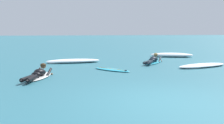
# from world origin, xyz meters

# --- Properties ---
(ground_plane) EXTENTS (120.00, 120.00, 0.00)m
(ground_plane) POSITION_xyz_m (0.00, 10.00, 0.00)
(ground_plane) COLOR #2D6B7A
(surfer_near) EXTENTS (1.05, 2.44, 0.54)m
(surfer_near) POSITION_xyz_m (-3.34, 3.76, 0.14)
(surfer_near) COLOR white
(surfer_near) RESTS_ON ground
(surfer_far) EXTENTS (1.79, 2.56, 0.54)m
(surfer_far) POSITION_xyz_m (2.11, 7.63, 0.13)
(surfer_far) COLOR #2DB2D1
(surfer_far) RESTS_ON ground
(drifting_surfboard) EXTENTS (1.65, 1.79, 0.16)m
(drifting_surfboard) POSITION_xyz_m (-0.39, 5.32, 0.03)
(drifting_surfboard) COLOR #2DB2D1
(drifting_surfboard) RESTS_ON ground
(whitewater_front) EXTENTS (2.91, 1.10, 0.21)m
(whitewater_front) POSITION_xyz_m (-2.03, 8.36, 0.10)
(whitewater_front) COLOR white
(whitewater_front) RESTS_ON ground
(whitewater_mid_left) EXTENTS (2.93, 1.83, 0.16)m
(whitewater_mid_left) POSITION_xyz_m (3.97, 5.82, 0.07)
(whitewater_mid_left) COLOR white
(whitewater_mid_left) RESTS_ON ground
(whitewater_mid_right) EXTENTS (2.78, 1.61, 0.27)m
(whitewater_mid_right) POSITION_xyz_m (4.20, 10.60, 0.13)
(whitewater_mid_right) COLOR white
(whitewater_mid_right) RESTS_ON ground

